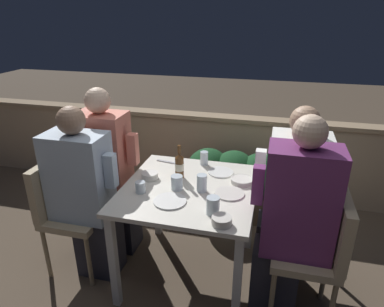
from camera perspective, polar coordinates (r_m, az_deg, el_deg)
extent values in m
plane|color=brown|center=(2.78, -0.38, -19.09)|extent=(16.00, 16.00, 0.00)
cube|color=tan|center=(3.67, 4.88, -0.46)|extent=(9.00, 0.14, 0.82)
cube|color=#9E8466|center=(3.53, 5.12, 5.96)|extent=(9.00, 0.18, 0.04)
cube|color=silver|center=(2.36, -0.42, -5.91)|extent=(0.90, 0.93, 0.03)
cube|color=silver|center=(2.37, -12.94, -17.18)|extent=(0.05, 0.05, 0.71)
cube|color=silver|center=(2.19, 7.52, -20.83)|extent=(0.05, 0.05, 0.71)
cube|color=silver|center=(2.99, -5.85, -7.45)|extent=(0.05, 0.05, 0.71)
cube|color=silver|center=(2.85, 9.70, -9.40)|extent=(0.05, 0.05, 0.71)
cube|color=brown|center=(3.40, 6.71, -7.73)|extent=(0.90, 0.36, 0.28)
ellipsoid|color=#194723|center=(3.28, 2.67, -2.53)|extent=(0.41, 0.47, 0.39)
ellipsoid|color=#194723|center=(3.25, 6.96, -2.97)|extent=(0.41, 0.47, 0.39)
ellipsoid|color=#194723|center=(3.23, 11.32, -3.41)|extent=(0.41, 0.47, 0.39)
cube|color=tan|center=(2.71, -18.72, -9.89)|extent=(0.41, 0.41, 0.05)
cube|color=tan|center=(2.69, -22.53, -5.16)|extent=(0.06, 0.41, 0.40)
cylinder|color=#9E8966|center=(2.82, -23.08, -15.06)|extent=(0.03, 0.03, 0.42)
cylinder|color=#9E8966|center=(2.64, -16.78, -16.82)|extent=(0.03, 0.03, 0.42)
cylinder|color=#9E8966|center=(3.04, -19.23, -11.43)|extent=(0.03, 0.03, 0.42)
cylinder|color=#9E8966|center=(2.88, -13.28, -12.74)|extent=(0.03, 0.03, 0.42)
cube|color=#282833|center=(2.74, -15.05, -14.27)|extent=(0.30, 0.23, 0.47)
cube|color=silver|center=(2.51, -18.33, -3.66)|extent=(0.42, 0.26, 0.63)
cube|color=silver|center=(2.36, -13.39, -2.79)|extent=(0.07, 0.07, 0.24)
sphere|color=#99755B|center=(2.36, -19.55, 5.24)|extent=(0.19, 0.19, 0.19)
cube|color=tan|center=(2.92, -15.04, -6.90)|extent=(0.41, 0.41, 0.05)
cube|color=tan|center=(2.90, -18.57, -2.52)|extent=(0.06, 0.41, 0.40)
cylinder|color=#9E8966|center=(3.00, -19.13, -11.88)|extent=(0.03, 0.03, 0.42)
cylinder|color=#9E8966|center=(2.84, -13.09, -13.24)|extent=(0.03, 0.03, 0.42)
cylinder|color=#9E8966|center=(3.24, -15.87, -8.64)|extent=(0.03, 0.03, 0.42)
cylinder|color=#9E8966|center=(3.10, -10.21, -9.68)|extent=(0.03, 0.03, 0.42)
cube|color=#282833|center=(2.95, -11.67, -10.97)|extent=(0.27, 0.23, 0.47)
cube|color=#E07A66|center=(2.73, -14.53, -0.41)|extent=(0.38, 0.26, 0.68)
cube|color=#E07A66|center=(2.59, -9.82, 0.71)|extent=(0.07, 0.07, 0.24)
sphere|color=beige|center=(2.59, -15.48, 8.50)|extent=(0.19, 0.19, 0.19)
cube|color=tan|center=(2.33, 18.25, -15.70)|extent=(0.41, 0.41, 0.05)
cube|color=tan|center=(2.23, 23.60, -11.44)|extent=(0.06, 0.41, 0.40)
cylinder|color=#9E8966|center=(2.34, 13.15, -22.53)|extent=(0.03, 0.03, 0.42)
cylinder|color=#9E8966|center=(2.60, 13.45, -17.16)|extent=(0.03, 0.03, 0.42)
cylinder|color=#9E8966|center=(2.64, 21.34, -17.69)|extent=(0.03, 0.03, 0.42)
cube|color=#282833|center=(2.45, 13.44, -19.28)|extent=(0.29, 0.23, 0.47)
cube|color=#6B2D66|center=(2.12, 17.58, -7.74)|extent=(0.42, 0.26, 0.68)
cube|color=#6B2D66|center=(2.08, 10.96, -5.15)|extent=(0.07, 0.07, 0.24)
sphere|color=beige|center=(1.95, 19.10, 3.45)|extent=(0.19, 0.19, 0.19)
cube|color=tan|center=(2.58, 17.76, -11.49)|extent=(0.41, 0.41, 0.05)
cube|color=tan|center=(2.49, 22.48, -7.51)|extent=(0.06, 0.41, 0.40)
cylinder|color=#9E8966|center=(2.57, 13.23, -17.68)|extent=(0.03, 0.03, 0.42)
cylinder|color=#9E8966|center=(2.61, 21.24, -18.22)|extent=(0.03, 0.03, 0.42)
cylinder|color=#9E8966|center=(2.85, 13.49, -13.22)|extent=(0.03, 0.03, 0.42)
cylinder|color=#9E8966|center=(2.88, 20.58, -13.76)|extent=(0.03, 0.03, 0.42)
cube|color=#282833|center=(2.69, 13.49, -14.92)|extent=(0.27, 0.23, 0.47)
cube|color=white|center=(2.40, 17.09, -4.41)|extent=(0.38, 0.26, 0.65)
cube|color=white|center=(2.36, 11.27, -2.15)|extent=(0.07, 0.07, 0.24)
sphere|color=tan|center=(2.25, 18.32, 5.17)|extent=(0.19, 0.19, 0.19)
cylinder|color=brown|center=(2.45, -2.10, -2.37)|extent=(0.06, 0.06, 0.15)
cylinder|color=beige|center=(2.44, -2.11, -2.21)|extent=(0.06, 0.06, 0.05)
cone|color=brown|center=(2.41, -2.14, -0.39)|extent=(0.06, 0.06, 0.03)
cylinder|color=brown|center=(2.39, -2.15, 0.65)|extent=(0.02, 0.02, 0.06)
cylinder|color=white|center=(2.18, -3.70, -7.89)|extent=(0.21, 0.21, 0.01)
cylinder|color=silver|center=(2.28, 6.28, -6.63)|extent=(0.20, 0.20, 0.01)
cylinder|color=white|center=(2.55, 4.82, -3.12)|extent=(0.19, 0.19, 0.01)
cylinder|color=beige|center=(1.97, 4.98, -11.09)|extent=(0.12, 0.12, 0.05)
torus|color=beige|center=(1.96, 5.00, -10.61)|extent=(0.12, 0.12, 0.01)
cylinder|color=silver|center=(2.47, -7.05, -3.66)|extent=(0.12, 0.12, 0.04)
torus|color=silver|center=(2.47, -7.07, -3.28)|extent=(0.12, 0.12, 0.01)
cylinder|color=silver|center=(2.43, 8.35, -4.48)|extent=(0.16, 0.16, 0.03)
torus|color=silver|center=(2.42, 8.36, -4.23)|extent=(0.16, 0.16, 0.01)
cylinder|color=silver|center=(2.04, 3.51, -8.66)|extent=(0.08, 0.08, 0.11)
cylinder|color=silver|center=(2.27, 1.65, -4.95)|extent=(0.07, 0.07, 0.12)
cylinder|color=silver|center=(2.29, -8.58, -5.57)|extent=(0.07, 0.07, 0.08)
cylinder|color=silver|center=(2.66, 2.03, -0.78)|extent=(0.06, 0.06, 0.11)
cylinder|color=silver|center=(2.30, -2.54, -4.87)|extent=(0.08, 0.08, 0.10)
cube|color=silver|center=(2.73, -4.26, -1.37)|extent=(0.17, 0.05, 0.01)
cylinder|color=#9E5638|center=(3.71, -13.18, -5.66)|extent=(0.24, 0.24, 0.25)
cylinder|color=#47331E|center=(3.60, -13.51, -2.30)|extent=(0.03, 0.03, 0.23)
ellipsoid|color=#194723|center=(3.51, -13.88, 1.37)|extent=(0.34, 0.34, 0.30)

